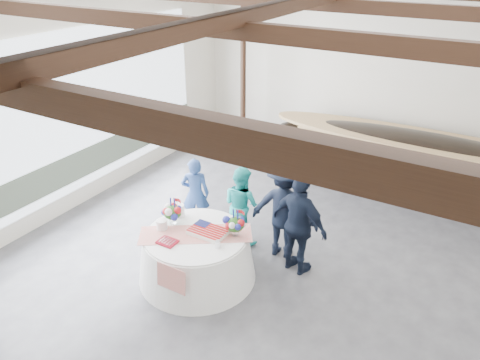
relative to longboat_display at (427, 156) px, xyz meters
The scene contains 12 objects.
floor 5.22m from the longboat_display, 103.12° to the right, with size 10.00×12.00×0.01m, color #3D3D42.
wall_back 2.06m from the longboat_display, 139.83° to the left, with size 10.00×0.02×4.50m, color silver.
wall_left 8.07m from the longboat_display, 140.90° to the right, with size 0.02×12.00×4.50m, color silver.
pavilion_structure 5.34m from the longboat_display, 105.68° to the right, with size 9.80×11.76×4.50m.
open_bay 7.38m from the longboat_display, 146.73° to the right, with size 0.03×7.00×3.20m.
longboat_display is the anchor object (origin of this frame).
banquet_table 5.72m from the longboat_display, 116.85° to the right, with size 1.95×1.95×0.84m.
tabletop_items 5.58m from the longboat_display, 117.80° to the right, with size 1.81×1.46×0.40m.
guest_woman_blue 5.18m from the longboat_display, 132.26° to the right, with size 0.54×0.35×1.47m, color navy.
guest_woman_teal 4.51m from the longboat_display, 123.76° to the right, with size 0.73×0.57×1.50m, color #22B1AD.
guest_man_left 4.10m from the longboat_display, 113.57° to the right, with size 1.21×0.70×1.88m, color black.
guest_man_right 4.25m from the longboat_display, 106.51° to the right, with size 1.06×0.44×1.81m, color black.
Camera 1 is at (2.43, -5.14, 5.03)m, focal length 35.00 mm.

